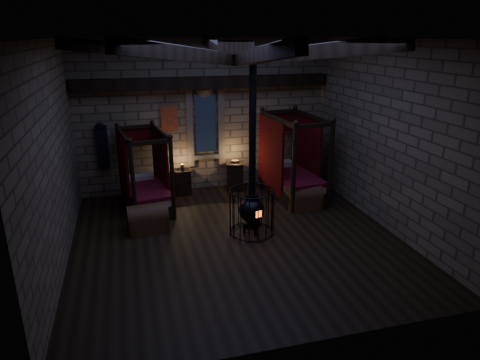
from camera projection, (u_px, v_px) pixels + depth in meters
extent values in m
cube|color=black|center=(237.00, 239.00, 9.42)|extent=(7.00, 7.00, 0.01)
cube|color=#847054|center=(205.00, 116.00, 11.93)|extent=(7.00, 0.02, 4.20)
cube|color=#847054|center=(304.00, 212.00, 5.54)|extent=(7.00, 0.02, 4.20)
cube|color=#847054|center=(53.00, 159.00, 7.88)|extent=(0.02, 7.00, 4.20)
cube|color=#847054|center=(387.00, 137.00, 9.59)|extent=(0.02, 7.00, 4.20)
cube|color=black|center=(236.00, 39.00, 8.06)|extent=(7.00, 7.00, 0.01)
cube|color=black|center=(205.00, 82.00, 11.46)|extent=(6.86, 0.35, 0.30)
cylinder|color=black|center=(236.00, 47.00, 8.10)|extent=(0.70, 0.70, 0.25)
cube|color=black|center=(205.00, 124.00, 11.95)|extent=(0.55, 0.04, 1.60)
cube|color=maroon|center=(169.00, 118.00, 11.65)|extent=(0.45, 0.03, 0.65)
cube|color=black|center=(103.00, 147.00, 11.32)|extent=(0.30, 0.10, 1.15)
cube|color=black|center=(299.00, 135.00, 12.68)|extent=(0.30, 0.10, 1.15)
cube|color=black|center=(147.00, 203.00, 11.01)|extent=(1.27, 2.03, 0.33)
cube|color=beige|center=(147.00, 193.00, 10.92)|extent=(1.14, 1.87, 0.20)
cube|color=maroon|center=(146.00, 189.00, 10.88)|extent=(1.20, 1.92, 0.09)
cube|color=beige|center=(141.00, 177.00, 11.45)|extent=(0.68, 0.41, 0.13)
cube|color=#550707|center=(136.00, 137.00, 11.33)|extent=(1.00, 0.20, 0.50)
cylinder|color=black|center=(133.00, 185.00, 9.76)|extent=(0.10, 0.10, 2.02)
cylinder|color=black|center=(121.00, 164.00, 11.35)|extent=(0.10, 0.10, 2.02)
cylinder|color=black|center=(172.00, 180.00, 10.11)|extent=(0.10, 0.10, 2.02)
cylinder|color=black|center=(155.00, 160.00, 11.70)|extent=(0.10, 0.10, 2.02)
cube|color=#550707|center=(123.00, 169.00, 10.77)|extent=(0.26, 1.37, 1.79)
cube|color=#550707|center=(161.00, 165.00, 11.14)|extent=(0.26, 1.37, 1.79)
cube|color=black|center=(292.00, 190.00, 11.84)|extent=(1.29, 2.22, 0.37)
cube|color=beige|center=(293.00, 180.00, 11.74)|extent=(1.15, 2.04, 0.23)
cube|color=maroon|center=(293.00, 175.00, 11.70)|extent=(1.21, 2.09, 0.10)
cube|color=beige|center=(281.00, 164.00, 12.35)|extent=(0.74, 0.42, 0.14)
cube|color=#550707|center=(278.00, 122.00, 12.22)|extent=(1.13, 0.15, 0.56)
cylinder|color=black|center=(294.00, 170.00, 10.46)|extent=(0.11, 0.11, 2.25)
cylinder|color=black|center=(262.00, 150.00, 12.27)|extent=(0.11, 0.11, 2.25)
cylinder|color=black|center=(330.00, 166.00, 10.79)|extent=(0.11, 0.11, 2.25)
cylinder|color=black|center=(294.00, 147.00, 12.60)|extent=(0.11, 0.11, 2.25)
cube|color=#550707|center=(271.00, 155.00, 11.61)|extent=(0.19, 1.53, 1.99)
cube|color=#550707|center=(306.00, 151.00, 11.96)|extent=(0.19, 1.53, 1.99)
cube|color=#58341B|center=(148.00, 223.00, 9.77)|extent=(0.93, 0.61, 0.37)
cylinder|color=#58341B|center=(147.00, 216.00, 9.71)|extent=(0.93, 0.61, 0.54)
cube|color=olive|center=(130.00, 226.00, 9.64)|extent=(0.10, 0.57, 0.39)
cube|color=olive|center=(166.00, 221.00, 9.90)|extent=(0.10, 0.57, 0.39)
cube|color=#58341B|center=(304.00, 202.00, 11.04)|extent=(0.91, 0.59, 0.36)
cylinder|color=#58341B|center=(304.00, 195.00, 10.98)|extent=(0.91, 0.59, 0.53)
cube|color=olive|center=(288.00, 203.00, 10.96)|extent=(0.09, 0.56, 0.38)
cube|color=olive|center=(318.00, 200.00, 11.12)|extent=(0.09, 0.56, 0.38)
cube|color=black|center=(183.00, 182.00, 11.97)|extent=(0.42, 0.40, 0.68)
cube|color=black|center=(182.00, 170.00, 11.86)|extent=(0.46, 0.44, 0.04)
cylinder|color=olive|center=(182.00, 167.00, 11.82)|extent=(0.10, 0.10, 0.16)
cube|color=black|center=(235.00, 177.00, 12.30)|extent=(0.55, 0.54, 0.77)
cube|color=black|center=(235.00, 163.00, 12.17)|extent=(0.60, 0.59, 0.04)
cube|color=#58341B|center=(235.00, 161.00, 12.15)|extent=(0.23, 0.19, 0.05)
cylinder|color=black|center=(252.00, 224.00, 9.64)|extent=(0.41, 0.41, 0.10)
sphere|color=black|center=(252.00, 210.00, 9.54)|extent=(0.57, 0.57, 0.57)
cylinder|color=black|center=(252.00, 197.00, 9.44)|extent=(0.29, 0.29, 0.14)
cube|color=#FF5914|center=(259.00, 214.00, 9.31)|extent=(0.14, 0.06, 0.14)
cylinder|color=black|center=(253.00, 125.00, 8.91)|extent=(0.15, 0.15, 3.13)
torus|color=black|center=(252.00, 231.00, 9.70)|extent=(1.01, 1.01, 0.03)
torus|color=black|center=(252.00, 191.00, 9.39)|extent=(1.01, 1.01, 0.03)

